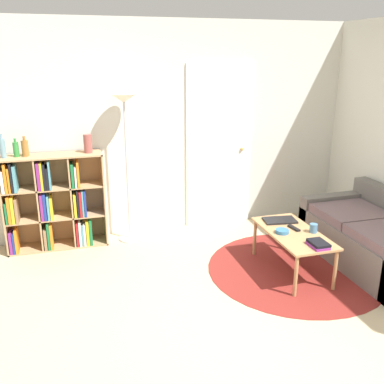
{
  "coord_description": "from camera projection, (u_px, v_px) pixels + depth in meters",
  "views": [
    {
      "loc": [
        -1.31,
        -2.58,
        2.19
      ],
      "look_at": [
        -0.15,
        1.41,
        0.85
      ],
      "focal_mm": 40.0,
      "sensor_mm": 36.0,
      "label": 1
    }
  ],
  "objects": [
    {
      "name": "ground_plane",
      "position": [
        260.0,
        345.0,
        3.38
      ],
      "size": [
        14.0,
        14.0,
        0.0
      ],
      "primitive_type": "plane",
      "color": "tan"
    },
    {
      "name": "wall_back",
      "position": [
        179.0,
        130.0,
        5.36
      ],
      "size": [
        7.49,
        0.11,
        2.6
      ],
      "color": "silver",
      "rests_on": "ground_plane"
    },
    {
      "name": "rug",
      "position": [
        295.0,
        269.0,
        4.57
      ],
      "size": [
        1.86,
        1.86,
        0.01
      ],
      "color": "maroon",
      "rests_on": "ground_plane"
    },
    {
      "name": "bookshelf",
      "position": [
        52.0,
        203.0,
        4.97
      ],
      "size": [
        1.13,
        0.34,
        1.11
      ],
      "color": "tan",
      "rests_on": "ground_plane"
    },
    {
      "name": "floor_lamp",
      "position": [
        125.0,
        119.0,
        4.87
      ],
      "size": [
        0.31,
        0.31,
        1.77
      ],
      "color": "#B7B7BC",
      "rests_on": "ground_plane"
    },
    {
      "name": "couch",
      "position": [
        379.0,
        240.0,
        4.65
      ],
      "size": [
        0.9,
        1.64,
        0.73
      ],
      "color": "#66605B",
      "rests_on": "ground_plane"
    },
    {
      "name": "coffee_table",
      "position": [
        293.0,
        236.0,
        4.42
      ],
      "size": [
        0.5,
        1.01,
        0.45
      ],
      "color": "#AD7F51",
      "rests_on": "ground_plane"
    },
    {
      "name": "laptop",
      "position": [
        280.0,
        220.0,
        4.69
      ],
      "size": [
        0.37,
        0.26,
        0.02
      ],
      "color": "black",
      "rests_on": "coffee_table"
    },
    {
      "name": "bowl",
      "position": [
        282.0,
        231.0,
        4.37
      ],
      "size": [
        0.14,
        0.14,
        0.04
      ],
      "color": "teal",
      "rests_on": "coffee_table"
    },
    {
      "name": "book_stack_on_table",
      "position": [
        318.0,
        244.0,
        4.06
      ],
      "size": [
        0.16,
        0.22,
        0.05
      ],
      "color": "#7F287A",
      "rests_on": "coffee_table"
    },
    {
      "name": "cup",
      "position": [
        313.0,
        228.0,
        4.38
      ],
      "size": [
        0.08,
        0.08,
        0.09
      ],
      "color": "teal",
      "rests_on": "coffee_table"
    },
    {
      "name": "remote",
      "position": [
        294.0,
        228.0,
        4.48
      ],
      "size": [
        0.07,
        0.17,
        0.02
      ],
      "color": "black",
      "rests_on": "coffee_table"
    },
    {
      "name": "bottle_left",
      "position": [
        3.0,
        148.0,
        4.63
      ],
      "size": [
        0.06,
        0.06,
        0.26
      ],
      "color": "#6B93A3",
      "rests_on": "bookshelf"
    },
    {
      "name": "bottle_middle",
      "position": [
        16.0,
        149.0,
        4.69
      ],
      "size": [
        0.06,
        0.06,
        0.2
      ],
      "color": "#2D8438",
      "rests_on": "bookshelf"
    },
    {
      "name": "bottle_right",
      "position": [
        25.0,
        148.0,
        4.72
      ],
      "size": [
        0.07,
        0.07,
        0.22
      ],
      "color": "olive",
      "rests_on": "bookshelf"
    },
    {
      "name": "vase_on_shelf",
      "position": [
        88.0,
        144.0,
        4.88
      ],
      "size": [
        0.1,
        0.1,
        0.21
      ],
      "color": "#934C47",
      "rests_on": "bookshelf"
    }
  ]
}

